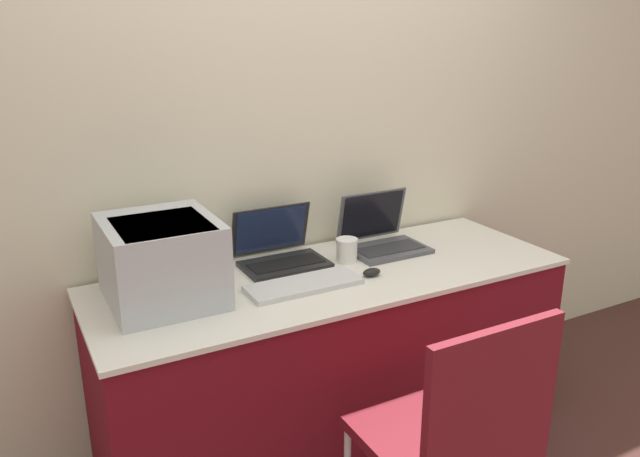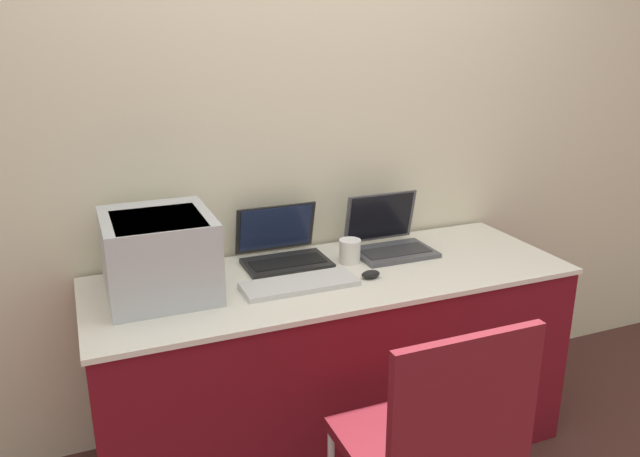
{
  "view_description": "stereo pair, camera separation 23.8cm",
  "coord_description": "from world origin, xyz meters",
  "px_view_note": "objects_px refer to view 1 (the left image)",
  "views": [
    {
      "loc": [
        -1.11,
        -1.64,
        1.71
      ],
      "look_at": [
        -0.04,
        0.36,
        0.97
      ],
      "focal_mm": 35.0,
      "sensor_mm": 36.0,
      "label": 1
    },
    {
      "loc": [
        -0.9,
        -1.74,
        1.71
      ],
      "look_at": [
        -0.04,
        0.36,
        0.97
      ],
      "focal_mm": 35.0,
      "sensor_mm": 36.0,
      "label": 2
    }
  ],
  "objects_px": {
    "laptop_right": "(382,237)",
    "chair": "(458,430)",
    "printer": "(162,258)",
    "coffee_cup": "(347,250)",
    "mouse": "(372,272)",
    "laptop_left": "(280,251)",
    "external_keyboard": "(304,285)"
  },
  "relations": [
    {
      "from": "laptop_left",
      "to": "external_keyboard",
      "type": "height_order",
      "value": "laptop_left"
    },
    {
      "from": "printer",
      "to": "coffee_cup",
      "type": "bearing_deg",
      "value": 1.73
    },
    {
      "from": "external_keyboard",
      "to": "chair",
      "type": "relative_size",
      "value": 0.45
    },
    {
      "from": "laptop_right",
      "to": "external_keyboard",
      "type": "bearing_deg",
      "value": -156.04
    },
    {
      "from": "laptop_left",
      "to": "printer",
      "type": "bearing_deg",
      "value": -164.94
    },
    {
      "from": "laptop_left",
      "to": "chair",
      "type": "xyz_separation_m",
      "value": [
        0.14,
        -0.96,
        -0.29
      ]
    },
    {
      "from": "printer",
      "to": "external_keyboard",
      "type": "xyz_separation_m",
      "value": [
        0.48,
        -0.13,
        -0.15
      ]
    },
    {
      "from": "laptop_left",
      "to": "coffee_cup",
      "type": "relative_size",
      "value": 3.48
    },
    {
      "from": "laptop_right",
      "to": "coffee_cup",
      "type": "distance_m",
      "value": 0.22
    },
    {
      "from": "coffee_cup",
      "to": "chair",
      "type": "distance_m",
      "value": 0.9
    },
    {
      "from": "external_keyboard",
      "to": "chair",
      "type": "height_order",
      "value": "chair"
    },
    {
      "from": "laptop_right",
      "to": "chair",
      "type": "distance_m",
      "value": 1.0
    },
    {
      "from": "mouse",
      "to": "laptop_left",
      "type": "bearing_deg",
      "value": 130.6
    },
    {
      "from": "laptop_right",
      "to": "chair",
      "type": "height_order",
      "value": "laptop_right"
    },
    {
      "from": "printer",
      "to": "coffee_cup",
      "type": "distance_m",
      "value": 0.76
    },
    {
      "from": "laptop_left",
      "to": "external_keyboard",
      "type": "bearing_deg",
      "value": -95.53
    },
    {
      "from": "laptop_right",
      "to": "printer",
      "type": "bearing_deg",
      "value": -174.92
    },
    {
      "from": "coffee_cup",
      "to": "laptop_right",
      "type": "bearing_deg",
      "value": 16.53
    },
    {
      "from": "laptop_right",
      "to": "chair",
      "type": "bearing_deg",
      "value": -109.37
    },
    {
      "from": "laptop_right",
      "to": "external_keyboard",
      "type": "relative_size",
      "value": 0.76
    },
    {
      "from": "printer",
      "to": "laptop_left",
      "type": "height_order",
      "value": "printer"
    },
    {
      "from": "chair",
      "to": "printer",
      "type": "bearing_deg",
      "value": 128.37
    },
    {
      "from": "laptop_left",
      "to": "chair",
      "type": "relative_size",
      "value": 0.36
    },
    {
      "from": "printer",
      "to": "laptop_right",
      "type": "height_order",
      "value": "printer"
    },
    {
      "from": "printer",
      "to": "chair",
      "type": "xyz_separation_m",
      "value": [
        0.65,
        -0.82,
        -0.4
      ]
    },
    {
      "from": "laptop_left",
      "to": "coffee_cup",
      "type": "height_order",
      "value": "laptop_left"
    },
    {
      "from": "printer",
      "to": "coffee_cup",
      "type": "height_order",
      "value": "printer"
    },
    {
      "from": "coffee_cup",
      "to": "mouse",
      "type": "bearing_deg",
      "value": -88.75
    },
    {
      "from": "printer",
      "to": "mouse",
      "type": "xyz_separation_m",
      "value": [
        0.76,
        -0.16,
        -0.14
      ]
    },
    {
      "from": "printer",
      "to": "laptop_right",
      "type": "bearing_deg",
      "value": 5.08
    },
    {
      "from": "laptop_right",
      "to": "external_keyboard",
      "type": "distance_m",
      "value": 0.54
    },
    {
      "from": "external_keyboard",
      "to": "chair",
      "type": "xyz_separation_m",
      "value": [
        0.17,
        -0.69,
        -0.25
      ]
    }
  ]
}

